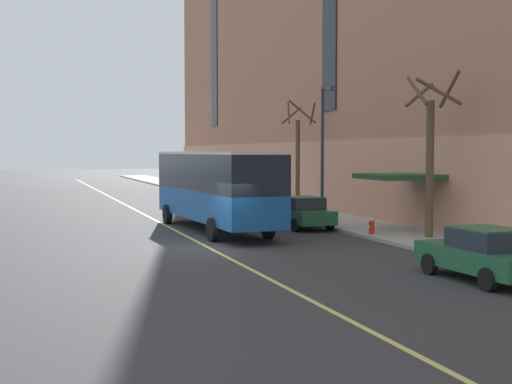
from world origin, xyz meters
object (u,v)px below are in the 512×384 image
(city_bus, at_px, (215,185))
(parked_car_navy_2, at_px, (182,186))
(parked_car_green_3, at_px, (484,254))
(street_tree_mid_block, at_px, (430,152))
(parked_car_black_1, at_px, (255,203))
(fire_hydrant, at_px, (372,226))
(parked_car_green_0, at_px, (301,212))
(street_tree_far_uptown, at_px, (298,154))
(street_lamp, at_px, (324,139))

(city_bus, xyz_separation_m, parked_car_navy_2, (4.33, 27.39, -1.38))
(city_bus, relative_size, parked_car_green_3, 2.72)
(city_bus, height_order, street_tree_mid_block, street_tree_mid_block)
(parked_car_black_1, bearing_deg, fire_hydrant, -80.89)
(street_tree_mid_block, xyz_separation_m, fire_hydrant, (-1.73, 1.85, -3.21))
(street_tree_mid_block, bearing_deg, parked_car_green_0, 117.96)
(parked_car_navy_2, height_order, street_tree_far_uptown, street_tree_far_uptown)
(city_bus, xyz_separation_m, street_lamp, (6.02, 1.01, 2.19))
(street_tree_mid_block, bearing_deg, street_lamp, 102.57)
(parked_car_green_3, bearing_deg, street_lamp, 83.09)
(parked_car_green_3, height_order, street_lamp, street_lamp)
(parked_car_green_0, bearing_deg, city_bus, 179.05)
(parked_car_navy_2, xyz_separation_m, street_tree_mid_block, (3.31, -33.67, 2.92))
(parked_car_black_1, bearing_deg, parked_car_navy_2, 89.47)
(parked_car_green_0, bearing_deg, parked_car_green_3, -91.01)
(parked_car_green_0, bearing_deg, street_tree_mid_block, -62.04)
(parked_car_black_1, distance_m, street_lamp, 6.93)
(parked_car_black_1, bearing_deg, parked_car_green_0, -88.23)
(city_bus, distance_m, street_tree_mid_block, 10.01)
(parked_car_black_1, xyz_separation_m, parked_car_green_3, (-0.05, -21.56, -0.00))
(city_bus, height_order, parked_car_green_3, city_bus)
(parked_car_navy_2, bearing_deg, parked_car_black_1, -90.53)
(city_bus, height_order, parked_car_green_0, city_bus)
(parked_car_black_1, bearing_deg, street_lamp, -71.58)
(parked_car_black_1, distance_m, parked_car_green_3, 21.56)
(parked_car_green_0, distance_m, parked_car_black_1, 6.72)
(street_tree_mid_block, distance_m, fire_hydrant, 4.08)
(parked_car_black_1, height_order, parked_car_green_3, same)
(city_bus, xyz_separation_m, parked_car_green_0, (4.35, -0.07, -1.38))
(city_bus, distance_m, fire_hydrant, 7.58)
(parked_car_green_0, relative_size, street_tree_far_uptown, 0.67)
(parked_car_green_0, height_order, parked_car_green_3, same)
(street_tree_far_uptown, bearing_deg, parked_car_navy_2, 100.14)
(parked_car_navy_2, xyz_separation_m, street_tree_far_uptown, (3.33, -18.61, 2.84))
(parked_car_green_3, bearing_deg, fire_hydrant, 80.11)
(street_lamp, bearing_deg, fire_hydrant, -91.05)
(parked_car_black_1, xyz_separation_m, street_tree_far_uptown, (3.52, 2.13, 2.84))
(street_tree_far_uptown, distance_m, fire_hydrant, 13.68)
(fire_hydrant, bearing_deg, parked_car_navy_2, 92.85)
(city_bus, relative_size, parked_car_black_1, 2.65)
(fire_hydrant, bearing_deg, parked_car_green_0, 109.80)
(parked_car_green_3, bearing_deg, parked_car_navy_2, 89.67)
(parked_car_navy_2, height_order, parked_car_green_3, same)
(parked_car_green_3, distance_m, street_tree_far_uptown, 24.13)
(street_tree_far_uptown, xyz_separation_m, fire_hydrant, (-1.74, -13.20, -3.13))
(street_lamp, bearing_deg, parked_car_green_0, -147.02)
(city_bus, bearing_deg, parked_car_navy_2, 81.02)
(street_lamp, height_order, fire_hydrant, street_lamp)
(fire_hydrant, bearing_deg, street_tree_mid_block, -46.98)
(parked_car_black_1, height_order, street_tree_mid_block, street_tree_mid_block)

